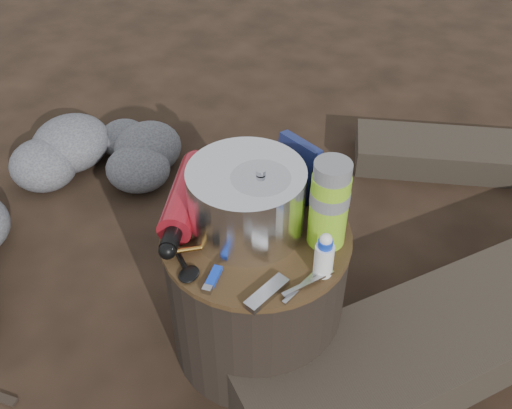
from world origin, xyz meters
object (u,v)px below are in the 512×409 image
at_px(camping_pot, 261,204).
at_px(fuel_bottle, 186,197).
at_px(stump, 256,291).
at_px(thermos, 329,204).
at_px(travel_mug, 328,193).

relative_size(camping_pot, fuel_bottle, 0.53).
relative_size(stump, camping_pot, 2.55).
bearing_deg(stump, camping_pot, 45.28).
bearing_deg(camping_pot, stump, -134.72).
relative_size(stump, fuel_bottle, 1.34).
relative_size(thermos, travel_mug, 1.83).
bearing_deg(camping_pot, travel_mug, 49.35).
xyz_separation_m(fuel_bottle, travel_mug, (0.30, 0.13, 0.02)).
distance_m(fuel_bottle, thermos, 0.34).
bearing_deg(thermos, travel_mug, 107.61).
height_order(stump, thermos, thermos).
height_order(stump, fuel_bottle, fuel_bottle).
bearing_deg(thermos, camping_pot, -164.63).
bearing_deg(thermos, fuel_bottle, -173.34).
bearing_deg(travel_mug, thermos, -72.39).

